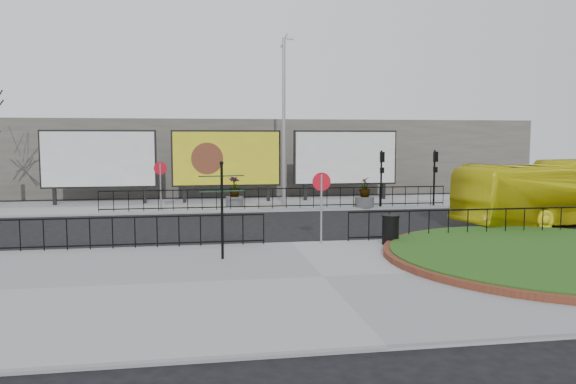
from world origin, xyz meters
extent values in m
plane|color=black|center=(0.00, 0.00, 0.00)|extent=(90.00, 90.00, 0.00)
cube|color=gray|center=(0.00, -5.00, 0.06)|extent=(30.00, 10.00, 0.12)
cube|color=gray|center=(0.00, 12.00, 0.06)|extent=(44.00, 6.00, 0.12)
cylinder|color=maroon|center=(7.50, -4.00, 0.21)|extent=(10.40, 10.40, 0.18)
cylinder|color=#224312|center=(7.50, -4.00, 0.23)|extent=(10.00, 10.00, 0.22)
cylinder|color=gray|center=(-5.00, 9.40, 1.32)|extent=(0.07, 0.07, 2.40)
cylinder|color=#A90B1A|center=(-5.00, 9.40, 2.27)|extent=(0.64, 0.03, 0.64)
cylinder|color=white|center=(-5.00, 9.42, 2.27)|extent=(0.50, 0.03, 0.50)
cylinder|color=gray|center=(1.00, -0.40, 1.32)|extent=(0.07, 0.07, 2.40)
cylinder|color=#A90B1A|center=(1.00, -0.40, 2.27)|extent=(0.64, 0.03, 0.64)
cylinder|color=white|center=(1.00, -0.38, 2.27)|extent=(0.50, 0.03, 0.50)
cube|color=black|center=(-10.90, 13.00, 0.62)|extent=(0.18, 0.18, 1.00)
cube|color=black|center=(-6.10, 13.00, 0.62)|extent=(0.18, 0.18, 1.00)
cube|color=black|center=(-8.50, 13.00, 2.62)|extent=(6.20, 0.25, 3.20)
cube|color=silver|center=(-8.50, 12.84, 2.62)|extent=(6.00, 0.06, 3.00)
cube|color=black|center=(-3.90, 13.00, 0.62)|extent=(0.18, 0.18, 1.00)
cube|color=black|center=(0.90, 13.00, 0.62)|extent=(0.18, 0.18, 1.00)
cube|color=black|center=(-1.50, 13.00, 2.62)|extent=(6.20, 0.25, 3.20)
cube|color=gold|center=(-1.50, 12.84, 2.62)|extent=(6.00, 0.06, 3.00)
cube|color=black|center=(3.10, 13.00, 0.62)|extent=(0.18, 0.18, 1.00)
cube|color=black|center=(7.90, 13.00, 0.62)|extent=(0.18, 0.18, 1.00)
cube|color=black|center=(5.50, 13.00, 2.62)|extent=(6.20, 0.25, 3.20)
cube|color=silver|center=(5.50, 12.84, 2.62)|extent=(6.00, 0.06, 3.00)
cylinder|color=gray|center=(1.50, 11.00, 4.62)|extent=(0.18, 0.18, 9.00)
cylinder|color=gray|center=(1.50, 11.00, 8.97)|extent=(0.43, 0.10, 0.77)
cube|color=gray|center=(1.85, 11.00, 9.07)|extent=(0.35, 0.15, 0.12)
cylinder|color=black|center=(6.50, 9.40, 1.62)|extent=(0.10, 0.10, 3.00)
cube|color=black|center=(6.50, 9.28, 2.77)|extent=(0.22, 0.18, 0.55)
cube|color=black|center=(6.50, 9.28, 2.07)|extent=(0.20, 0.16, 0.30)
cylinder|color=black|center=(9.50, 9.40, 1.62)|extent=(0.10, 0.10, 3.00)
cube|color=black|center=(9.50, 9.28, 2.77)|extent=(0.22, 0.18, 0.55)
cube|color=black|center=(9.50, 9.28, 2.07)|extent=(0.20, 0.16, 0.30)
cube|color=#625D56|center=(0.00, 22.00, 2.50)|extent=(40.00, 10.00, 5.00)
cylinder|color=black|center=(-2.51, -2.37, 1.55)|extent=(0.08, 0.08, 2.86)
sphere|color=black|center=(-2.51, -2.37, 3.02)|extent=(0.13, 0.13, 0.13)
cube|color=black|center=(-2.87, -2.41, 2.63)|extent=(0.68, 0.20, 0.03)
cube|color=black|center=(-2.17, -2.27, 2.63)|extent=(0.68, 0.29, 0.03)
cube|color=black|center=(-2.86, -2.44, 2.18)|extent=(0.68, 0.26, 0.03)
cube|color=black|center=(-2.16, -2.33, 2.18)|extent=(0.68, 0.20, 0.03)
cylinder|color=black|center=(3.31, -0.97, 0.60)|extent=(0.57, 0.57, 0.95)
cylinder|color=black|center=(3.31, -0.97, 1.10)|extent=(0.61, 0.61, 0.06)
imported|color=gold|center=(12.35, 2.91, 1.40)|extent=(10.33, 4.76, 2.80)
cylinder|color=#4C4C4F|center=(-1.20, 11.00, 0.37)|extent=(0.96, 0.96, 0.50)
imported|color=#224312|center=(-1.20, 11.00, 1.17)|extent=(0.81, 0.81, 1.10)
cylinder|color=#4C4C4F|center=(5.60, 9.40, 0.38)|extent=(1.02, 1.02, 0.53)
imported|color=#224312|center=(5.60, 9.40, 1.18)|extent=(0.76, 0.76, 1.05)
camera|label=1|loc=(-3.30, -19.19, 3.76)|focal=35.00mm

